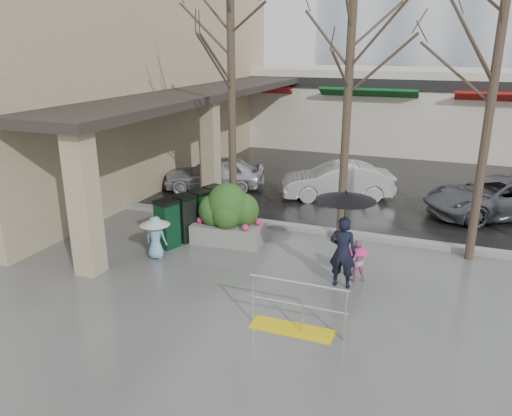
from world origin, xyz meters
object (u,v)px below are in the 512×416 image
Objects in this scene: tree_west at (231,48)px; tree_mideast at (497,59)px; handrail at (295,313)px; car_c at (498,197)px; woman at (344,228)px; child_pink at (356,258)px; car_a at (214,173)px; child_blue at (155,232)px; planter at (228,215)px; news_boxes at (192,215)px; tree_midwest at (351,41)px; car_b at (337,181)px.

tree_west is 6.50m from tree_mideast.
car_c is (3.99, 8.64, 0.25)m from handrail.
tree_mideast reaches higher than woman.
car_a reaches higher than child_pink.
child_blue is at bearing 155.02° from handrail.
planter is 8.59m from car_c.
child_pink is 4.85m from news_boxes.
planter reaches higher than handrail.
tree_midwest reaches higher than car_a.
car_c is at bearing 51.52° from news_boxes.
woman is at bearing -59.15° from car_c.
tree_west is 1.78× the size of car_b.
child_pink is 0.86× the size of child_blue.
planter is at bearing -84.68° from car_c.
tree_midwest is 1.08× the size of tree_mideast.
tree_midwest reaches higher than handrail.
car_a and car_c have the same top height.
tree_mideast is 8.44m from news_boxes.
child_pink is at bearing -116.41° from woman.
car_b is 5.11m from car_c.
car_c is at bearing 65.22° from handrail.
tree_mideast is at bearing 56.81° from handrail.
woman is 2.32× the size of child_pink.
tree_west is 3.44× the size of planter.
child_blue is 0.48× the size of news_boxes.
handrail reaches higher than child_pink.
car_a is (-6.04, 6.06, -0.76)m from woman.
handrail is 2.65m from child_pink.
news_boxes reaches higher than car_c.
car_c is at bearing 27.58° from tree_west.
child_pink is 0.21× the size of car_c.
handrail is 0.51× the size of car_a.
handrail is 1.70× the size of child_blue.
woman is at bearing -23.41° from planter.
woman is at bearing -77.52° from tree_midwest.
child_pink is at bearing -29.09° from tree_west.
car_a is 4.53m from car_b.
planter is at bearing 8.95° from car_a.
car_b is (4.50, 0.56, 0.00)m from car_a.
woman is 1.13× the size of planter.
tree_west is at bearing -32.18° from woman.
woman is 2.00× the size of child_blue.
news_boxes reaches higher than handrail.
tree_mideast reaches higher than car_c.
tree_midwest is at bearing 36.61° from news_boxes.
tree_midwest is at bearing 22.73° from planter.
child_blue is at bearing -76.82° from news_boxes.
tree_west is at bearing 78.83° from news_boxes.
car_b is at bearing 76.16° from car_a.
tree_mideast is 7.19m from car_b.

